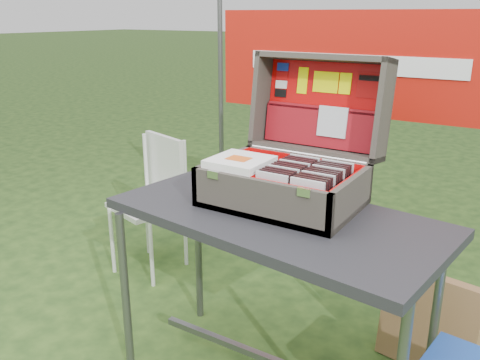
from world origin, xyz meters
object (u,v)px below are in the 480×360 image
Objects in this scene: table at (274,303)px; suitcase at (291,133)px; cardboard_box at (429,323)px; chair at (147,207)px.

suitcase is (-0.02, 0.16, 0.69)m from table.
table is 0.74m from cardboard_box.
table is 0.71m from suitcase.
chair reaches higher than cardboard_box.
chair is (-1.15, 0.37, -0.68)m from suitcase.
cardboard_box is (0.56, 0.32, -0.87)m from suitcase.
table reaches higher than cardboard_box.
cardboard_box is at bearing 15.34° from chair.
suitcase is at bearing -140.24° from cardboard_box.
chair is 1.72m from cardboard_box.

